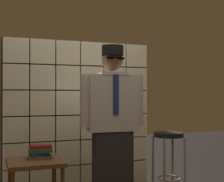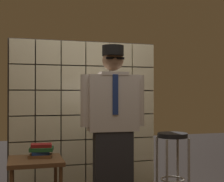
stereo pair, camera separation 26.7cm
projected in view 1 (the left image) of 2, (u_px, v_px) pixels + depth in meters
name	position (u px, v px, depth m)	size (l,w,h in m)	color
glass_block_wall	(79.00, 115.00, 4.14)	(1.89, 0.10, 1.89)	beige
standing_person	(113.00, 124.00, 3.35)	(0.67, 0.30, 1.68)	#28282D
bar_stool	(169.00, 149.00, 3.76)	(0.34, 0.34, 0.75)	black
side_table	(35.00, 168.00, 3.14)	(0.52, 0.52, 0.55)	brown
book_stack	(40.00, 152.00, 3.22)	(0.26, 0.21, 0.13)	brown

